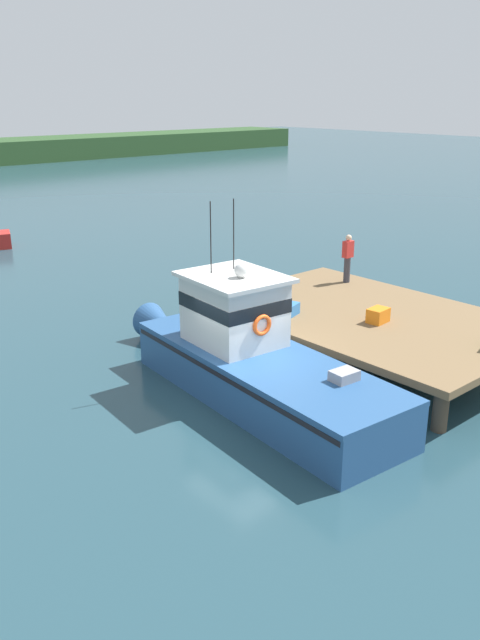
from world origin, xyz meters
TOP-DOWN VIEW (x-y plane):
  - ground_plane at (0.00, 0.00)m, footprint 200.00×200.00m
  - dock at (4.80, 0.00)m, footprint 6.00×9.00m
  - main_fishing_boat at (0.25, 0.19)m, footprint 3.20×9.92m
  - crate_stack_near_edge at (4.36, -0.62)m, footprint 0.64×0.50m
  - crate_single_far at (2.95, 1.49)m, footprint 0.70×0.60m
  - bait_bucket at (4.81, 3.73)m, footprint 0.32×0.32m
  - deckhand_by_the_boat at (6.91, 2.65)m, footprint 0.36×0.22m
  - mooring_buoy_channel_marker at (7.39, 7.17)m, footprint 0.33×0.33m

SIDE VIEW (x-z plane):
  - ground_plane at x=0.00m, z-range 0.00..0.00m
  - mooring_buoy_channel_marker at x=7.39m, z-range 0.00..0.33m
  - main_fishing_boat at x=0.25m, z-range -1.39..3.41m
  - dock at x=4.80m, z-range 0.47..1.67m
  - crate_single_far at x=2.95m, z-range 1.20..1.54m
  - bait_bucket at x=4.81m, z-range 1.20..1.54m
  - crate_stack_near_edge at x=4.36m, z-range 1.20..1.61m
  - deckhand_by_the_boat at x=6.91m, z-range 1.24..2.87m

